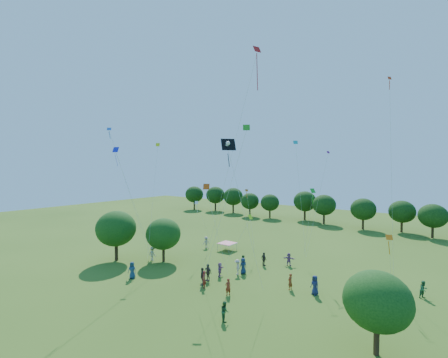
% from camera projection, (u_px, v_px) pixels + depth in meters
% --- Properties ---
extents(near_tree_west, '(5.06, 5.06, 6.47)m').
position_uv_depth(near_tree_west, '(116.00, 229.00, 38.69)').
color(near_tree_west, '#422B19').
rests_on(near_tree_west, ground).
extents(near_tree_north, '(4.45, 4.45, 5.57)m').
position_uv_depth(near_tree_north, '(163.00, 234.00, 38.40)').
color(near_tree_north, '#422B19').
rests_on(near_tree_north, ground).
extents(near_tree_east, '(4.22, 4.22, 5.44)m').
position_uv_depth(near_tree_east, '(377.00, 301.00, 19.19)').
color(near_tree_east, '#422B19').
rests_on(near_tree_east, ground).
extents(treeline, '(88.01, 8.77, 6.77)m').
position_uv_depth(treeline, '(334.00, 205.00, 62.97)').
color(treeline, '#422B19').
rests_on(treeline, ground).
extents(tent_red_stripe, '(2.20, 2.20, 1.10)m').
position_uv_depth(tent_red_stripe, '(227.00, 243.00, 43.62)').
color(tent_red_stripe, '#F61D3C').
rests_on(tent_red_stripe, ground).
extents(tent_blue, '(2.20, 2.20, 1.10)m').
position_uv_depth(tent_blue, '(372.00, 293.00, 26.31)').
color(tent_blue, blue).
rests_on(tent_blue, ground).
extents(crowd_person_0, '(1.02, 0.85, 1.83)m').
position_uv_depth(crowd_person_0, '(132.00, 270.00, 32.55)').
color(crowd_person_0, navy).
rests_on(crowd_person_0, ground).
extents(crowd_person_1, '(0.68, 0.75, 1.70)m').
position_uv_depth(crowd_person_1, '(204.00, 280.00, 29.99)').
color(crowd_person_1, maroon).
rests_on(crowd_person_1, ground).
extents(crowd_person_2, '(0.90, 0.75, 1.61)m').
position_uv_depth(crowd_person_2, '(243.00, 262.00, 35.73)').
color(crowd_person_2, '#244E21').
rests_on(crowd_person_2, ground).
extents(crowd_person_3, '(1.10, 1.18, 1.71)m').
position_uv_depth(crowd_person_3, '(237.00, 267.00, 33.72)').
color(crowd_person_3, '#C1A99A').
rests_on(crowd_person_3, ground).
extents(crowd_person_4, '(1.02, 1.13, 1.80)m').
position_uv_depth(crowd_person_4, '(202.00, 276.00, 30.76)').
color(crowd_person_4, '#37312C').
rests_on(crowd_person_4, ground).
extents(crowd_person_5, '(0.98, 1.55, 1.56)m').
position_uv_depth(crowd_person_5, '(220.00, 270.00, 33.11)').
color(crowd_person_5, '#A56094').
rests_on(crowd_person_5, ground).
extents(crowd_person_6, '(0.84, 1.01, 1.81)m').
position_uv_depth(crowd_person_6, '(243.00, 266.00, 33.99)').
color(crowd_person_6, '#1A2A4E').
rests_on(crowd_person_6, ground).
extents(crowd_person_7, '(0.51, 0.67, 1.62)m').
position_uv_depth(crowd_person_7, '(290.00, 282.00, 29.56)').
color(crowd_person_7, maroon).
rests_on(crowd_person_7, ground).
extents(crowd_person_8, '(0.82, 0.90, 1.62)m').
position_uv_depth(crowd_person_8, '(424.00, 290.00, 27.64)').
color(crowd_person_8, '#2A623A').
rests_on(crowd_person_8, ground).
extents(crowd_person_9, '(0.88, 1.23, 1.71)m').
position_uv_depth(crowd_person_9, '(206.00, 242.00, 44.90)').
color(crowd_person_9, tan).
rests_on(crowd_person_9, ground).
extents(crowd_person_10, '(1.07, 0.83, 1.66)m').
position_uv_depth(crowd_person_10, '(264.00, 259.00, 36.76)').
color(crowd_person_10, '#392F2D').
rests_on(crowd_person_10, ground).
extents(crowd_person_11, '(1.55, 0.84, 1.58)m').
position_uv_depth(crowd_person_11, '(289.00, 259.00, 36.81)').
color(crowd_person_11, '#8B518B').
rests_on(crowd_person_11, ground).
extents(crowd_person_12, '(1.02, 0.80, 1.82)m').
position_uv_depth(crowd_person_12, '(315.00, 285.00, 28.42)').
color(crowd_person_12, navy).
rests_on(crowd_person_12, ground).
extents(crowd_person_13, '(0.60, 0.70, 1.60)m').
position_uv_depth(crowd_person_13, '(228.00, 287.00, 28.28)').
color(crowd_person_13, maroon).
rests_on(crowd_person_13, ground).
extents(crowd_person_14, '(0.85, 0.80, 1.55)m').
position_uv_depth(crowd_person_14, '(225.00, 311.00, 23.58)').
color(crowd_person_14, '#23522B').
rests_on(crowd_person_14, ground).
extents(crowd_person_15, '(1.21, 0.57, 1.82)m').
position_uv_depth(crowd_person_15, '(152.00, 254.00, 38.83)').
color(crowd_person_15, '#AFAA8C').
rests_on(crowd_person_15, ground).
extents(crowd_person_16, '(1.11, 0.63, 1.79)m').
position_uv_depth(crowd_person_16, '(208.00, 272.00, 31.95)').
color(crowd_person_16, '#413634').
rests_on(crowd_person_16, ground).
extents(pirate_kite, '(3.59, 1.94, 13.38)m').
position_uv_depth(pirate_kite, '(229.00, 147.00, 26.54)').
color(pirate_kite, black).
extents(red_high_kite, '(7.86, 2.24, 21.13)m').
position_uv_depth(red_high_kite, '(245.00, 102.00, 26.63)').
color(red_high_kite, red).
extents(small_kite_0, '(2.18, 1.48, 9.18)m').
position_uv_depth(small_kite_0, '(209.00, 199.00, 29.63)').
color(small_kite_0, '#D4440C').
extents(small_kite_1, '(0.63, 3.91, 4.90)m').
position_uv_depth(small_kite_1, '(389.00, 244.00, 26.44)').
color(small_kite_1, orange).
extents(small_kite_2, '(2.67, 1.46, 5.48)m').
position_uv_depth(small_kite_2, '(248.00, 222.00, 33.66)').
color(small_kite_2, '#C6F615').
extents(small_kite_3, '(5.22, 0.55, 14.02)m').
position_uv_depth(small_kite_3, '(234.00, 171.00, 23.20)').
color(small_kite_3, '#248918').
extents(small_kite_4, '(1.66, 4.53, 14.89)m').
position_uv_depth(small_kite_4, '(121.00, 168.00, 31.44)').
color(small_kite_4, blue).
extents(small_kite_5, '(1.86, 2.86, 12.80)m').
position_uv_depth(small_kite_5, '(321.00, 186.00, 36.29)').
color(small_kite_5, '#901875').
extents(small_kite_6, '(1.86, 5.16, 6.41)m').
position_uv_depth(small_kite_6, '(199.00, 211.00, 39.83)').
color(small_kite_6, silver).
extents(small_kite_7, '(2.59, 2.16, 14.24)m').
position_uv_depth(small_kite_7, '(298.00, 165.00, 37.66)').
color(small_kite_7, '#0A98A2').
extents(small_kite_8, '(2.27, 1.51, 7.73)m').
position_uv_depth(small_kite_8, '(248.00, 202.00, 41.76)').
color(small_kite_8, '#D85D0C').
extents(small_kite_9, '(0.72, 1.42, 19.31)m').
position_uv_depth(small_kite_9, '(391.00, 146.00, 28.42)').
color(small_kite_9, red).
extents(small_kite_10, '(4.09, 5.32, 14.17)m').
position_uv_depth(small_kite_10, '(156.00, 169.00, 39.75)').
color(small_kite_10, yellow).
extents(small_kite_11, '(1.81, 1.67, 8.39)m').
position_uv_depth(small_kite_11, '(312.00, 200.00, 34.46)').
color(small_kite_11, '#1C9A21').
extents(small_kite_12, '(1.51, 4.29, 12.92)m').
position_uv_depth(small_kite_12, '(122.00, 170.00, 31.39)').
color(small_kite_12, '#141CD1').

